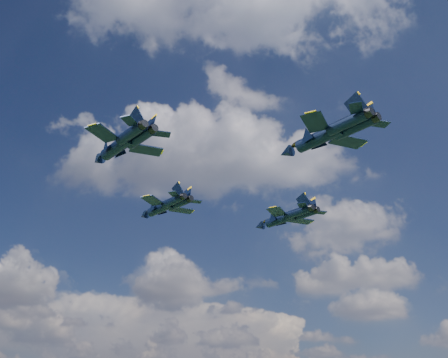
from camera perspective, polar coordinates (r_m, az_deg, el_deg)
jet_lead at (r=96.48m, az=-7.41°, el=-3.36°), size 14.18×12.63×3.66m
jet_left at (r=71.78m, az=-12.27°, el=3.52°), size 13.89×12.95×3.66m
jet_right at (r=96.00m, az=6.29°, el=-4.60°), size 14.33×12.96×3.72m
jet_slot at (r=73.76m, az=10.49°, el=4.55°), size 16.00×14.54×4.17m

